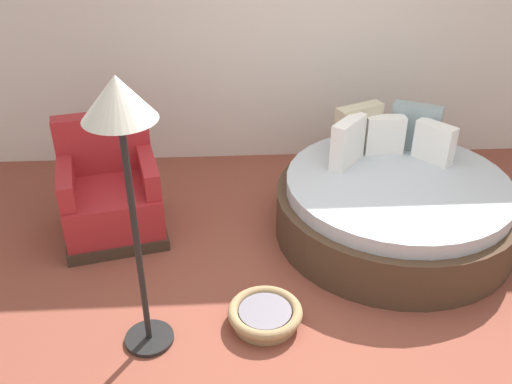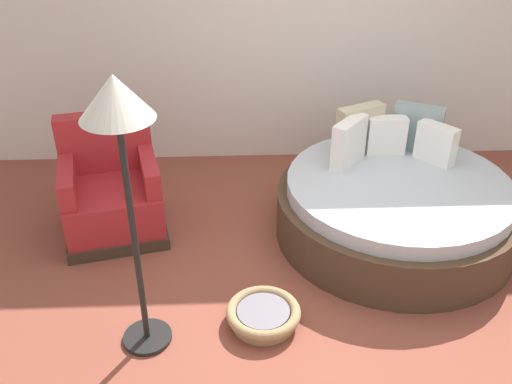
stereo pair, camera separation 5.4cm
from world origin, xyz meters
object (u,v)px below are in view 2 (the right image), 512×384
round_daybed (395,205)px  floor_lamp (119,127)px  red_armchair (112,194)px  pet_basket (263,315)px

round_daybed → floor_lamp: floor_lamp is taller
red_armchair → floor_lamp: 1.84m
red_armchair → floor_lamp: (0.42, -1.32, 1.20)m
round_daybed → floor_lamp: bearing=-149.1°
pet_basket → red_armchair: bearing=134.7°
round_daybed → pet_basket: round_daybed is taller
floor_lamp → pet_basket: bearing=8.7°
round_daybed → red_armchair: size_ratio=2.03×
pet_basket → floor_lamp: 1.65m
red_armchair → pet_basket: (1.19, -1.21, -0.26)m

